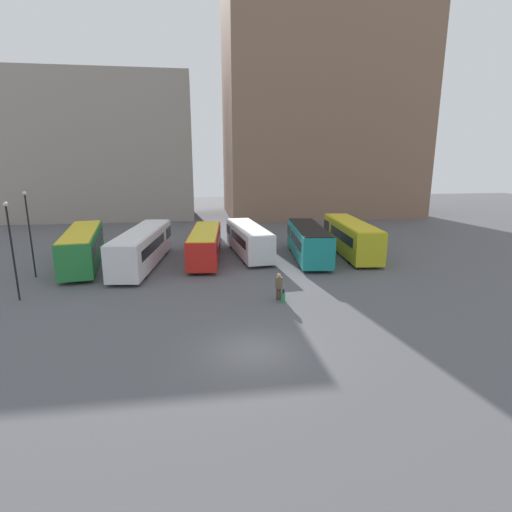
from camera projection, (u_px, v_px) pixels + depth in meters
ground_plane at (253, 351)px, 19.29m from camera, size 160.00×160.00×0.00m
building_block_left at (96, 149)px, 59.95m from camera, size 28.38×10.96×20.96m
building_block_right at (320, 103)px, 63.34m from camera, size 29.99×17.79×35.07m
bus_0 at (83, 247)px, 34.15m from camera, size 4.13×11.70×3.13m
bus_1 at (143, 246)px, 34.28m from camera, size 4.13×12.67×3.13m
bus_2 at (205, 244)px, 36.25m from camera, size 3.47×10.82×2.76m
bus_3 at (248, 239)px, 38.11m from camera, size 3.37×10.60×2.86m
bus_4 at (308, 241)px, 36.70m from camera, size 3.74×10.66×3.03m
bus_5 at (351, 236)px, 38.49m from camera, size 3.57×11.86×3.19m
traveler at (279, 284)px, 25.96m from camera, size 0.52×0.52×1.82m
suitcase at (283, 297)px, 25.71m from camera, size 0.27×0.35×0.93m
lamp_post_0 at (12, 245)px, 25.30m from camera, size 0.28×0.28×6.43m
lamp_post_1 at (29, 229)px, 30.33m from camera, size 0.28×0.28×6.67m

